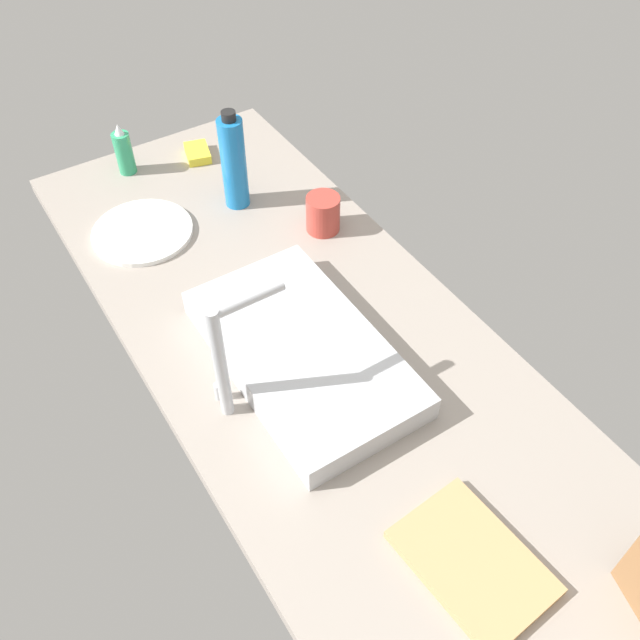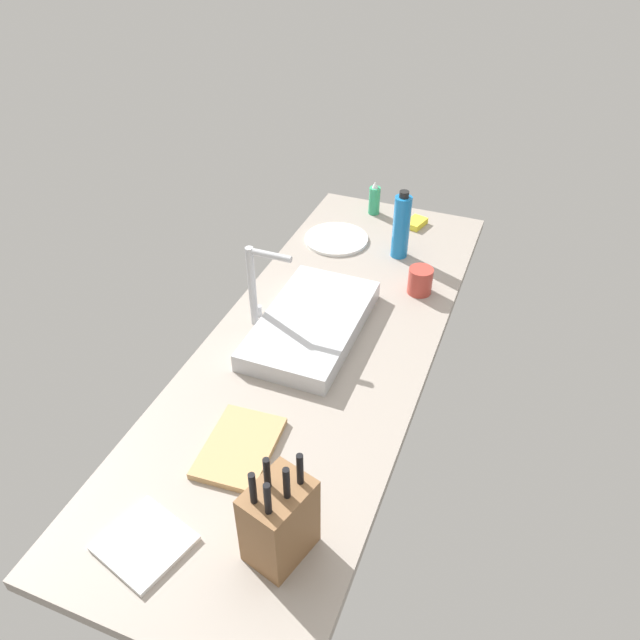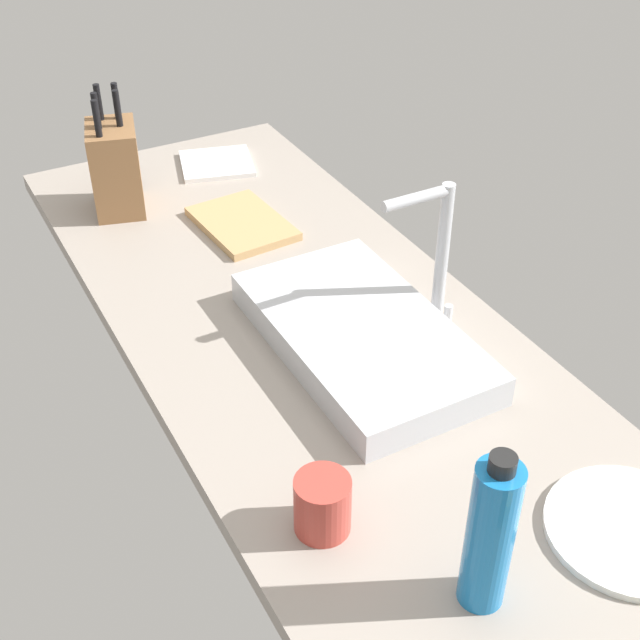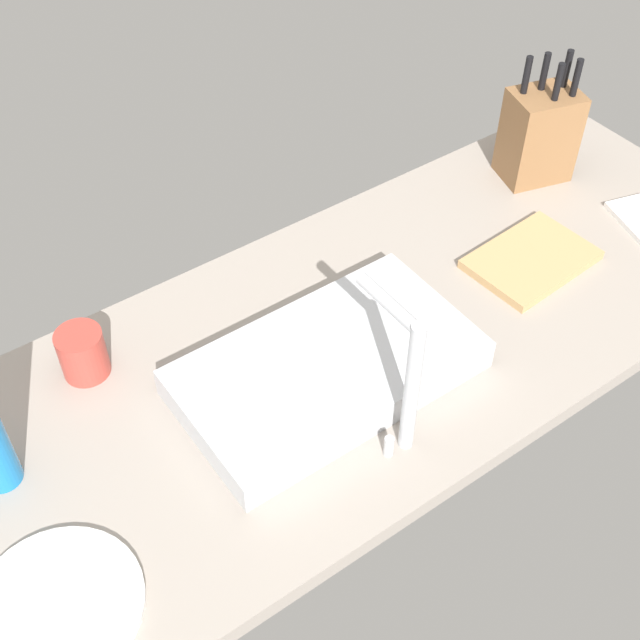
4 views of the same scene
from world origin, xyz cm
name	(u,v)px [view 4 (image 4 of 4)]	position (x,y,z in cm)	size (l,w,h in cm)	color
countertop_slab	(331,359)	(0.00, 0.00, 1.75)	(187.85, 66.09, 3.50)	gray
sink_basin	(327,368)	(4.18, 4.67, 6.39)	(50.15, 28.16, 5.79)	#B7BABF
faucet	(405,372)	(1.90, 21.16, 19.62)	(5.50, 14.34, 27.28)	#B7BABF
knife_block	(539,134)	(-66.51, -16.96, 13.76)	(16.30, 13.90, 27.74)	brown
cutting_board	(531,259)	(-45.54, 3.74, 4.40)	(23.91, 16.52, 1.80)	tan
dinner_plate	(58,606)	(58.16, 16.38, 4.10)	(23.86, 23.86, 1.20)	white
coffee_mug	(83,353)	(36.69, -20.94, 8.02)	(8.07, 8.07, 9.03)	#B23D33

